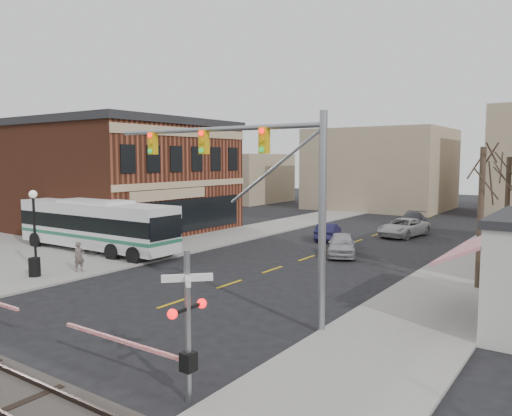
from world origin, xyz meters
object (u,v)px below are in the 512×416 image
Objects in this scene: car_a at (342,244)px; pedestrian_far at (102,241)px; rr_crossing_east at (176,326)px; street_lamp at (34,214)px; transit_bus at (96,224)px; trash_bin at (35,267)px; pedestrian_near at (79,257)px; traffic_signal_mast at (257,173)px; car_d at (412,220)px; car_c at (403,227)px; car_b at (328,232)px.

pedestrian_far reaches higher than car_a.
street_lamp reaches higher than rr_crossing_east.
trash_bin is (3.59, -6.71, -1.28)m from transit_bus.
trash_bin is at bearing 164.89° from pedestrian_near.
car_d is at bearing 95.83° from traffic_signal_mast.
transit_bus reaches higher than car_d.
traffic_signal_mast is 2.34× the size of street_lamp.
pedestrian_far is at bearing -114.87° from car_c.
car_a is at bearing -83.83° from car_c.
trash_bin is at bearing -109.71° from pedestrian_far.
street_lamp is at bearing 129.14° from pedestrian_near.
car_a is 10.42m from car_c.
traffic_signal_mast reaches higher than car_a.
street_lamp is (-16.65, 6.26, 1.34)m from rr_crossing_east.
rr_crossing_east is 16.40m from trash_bin.
pedestrian_far is at bearing -24.74° from transit_bus.
street_lamp is 5.72m from pedestrian_far.
traffic_signal_mast is at bearing 1.66° from street_lamp.
transit_bus is 2.34× the size of rr_crossing_east.
car_a reaches higher than car_b.
rr_crossing_east is (2.05, -6.69, -3.80)m from traffic_signal_mast.
car_a is at bearing 103.09° from rr_crossing_east.
trash_bin is at bearing -116.52° from car_d.
car_c is 25.51m from pedestrian_near.
traffic_signal_mast is 13.33m from pedestrian_near.
street_lamp is at bearing 159.38° from rr_crossing_east.
street_lamp is (2.36, -5.87, 1.41)m from transit_bus.
transit_bus is 13.18× the size of trash_bin.
car_c is at bearing -13.86° from pedestrian_near.
car_c reaches higher than car_b.
car_a is 2.66× the size of pedestrian_near.
traffic_signal_mast is at bearing -103.18° from car_a.
pedestrian_far reaches higher than trash_bin.
rr_crossing_east reaches higher than car_a.
street_lamp is at bearing -119.56° from pedestrian_far.
pedestrian_far is (-3.01, 3.94, 0.04)m from pedestrian_near.
rr_crossing_east is at bearing -72.71° from car_c.
transit_bus is at bearing 111.90° from street_lamp.
trash_bin is at bearing -149.79° from car_a.
rr_crossing_east is at bearing -71.72° from pedestrian_far.
car_a is 15.57m from pedestrian_far.
rr_crossing_east is 1.14× the size of car_d.
traffic_signal_mast is (16.96, -5.45, 3.87)m from transit_bus.
car_b is (8.32, 19.34, -2.64)m from street_lamp.
car_a is (10.67, 14.97, 0.13)m from trash_bin.
traffic_signal_mast is at bearing 5.39° from trash_bin.
street_lamp is 0.85× the size of car_c.
pedestrian_near is (-9.41, -28.52, 0.23)m from car_d.
traffic_signal_mast is 6.37× the size of pedestrian_near.
transit_bus reaches higher than trash_bin.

